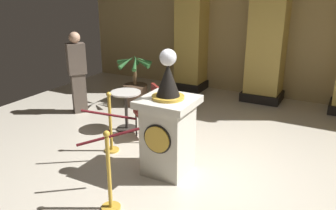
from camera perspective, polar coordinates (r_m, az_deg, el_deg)
ground_plane at (r=5.27m, az=4.59°, el=-10.89°), size 10.10×10.10×0.00m
back_wall at (r=8.70m, az=16.86°, el=14.19°), size 10.10×0.16×3.97m
pedestal_clock at (r=4.98m, az=-0.02°, el=-3.59°), size 0.75×0.75×1.82m
stanchion_near at (r=5.81m, az=-9.27°, el=-4.18°), size 0.24×0.24×1.02m
stanchion_far at (r=4.38m, az=-9.48°, el=-12.32°), size 0.24×0.24×1.05m
velvet_rope at (r=4.90m, az=-9.63°, el=-3.24°), size 1.14×1.15×0.22m
column_left at (r=8.94m, az=3.96°, el=14.46°), size 0.80×0.80×3.82m
column_centre_rear at (r=8.34m, az=16.23°, el=13.41°), size 0.93×0.93×3.82m
potted_palm_left at (r=7.98m, az=-5.32°, el=2.55°), size 0.86×0.77×1.18m
bystander_guest at (r=7.55m, az=-14.52°, el=5.42°), size 0.39×0.42×1.71m
cafe_table at (r=6.57m, az=-6.82°, el=-0.11°), size 0.56×0.56×0.75m
cafe_chair_red at (r=6.16m, az=-2.76°, el=-0.38°), size 0.56×0.56×0.96m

